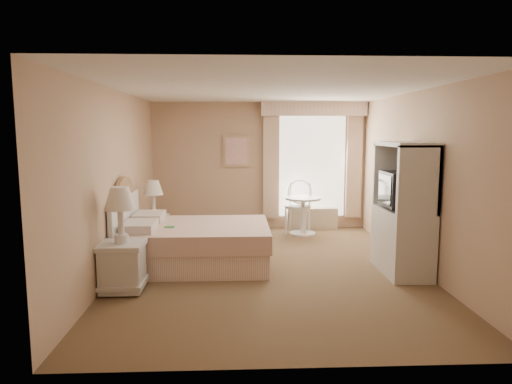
{
  "coord_description": "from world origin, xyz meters",
  "views": [
    {
      "loc": [
        -0.46,
        -6.26,
        1.93
      ],
      "look_at": [
        -0.17,
        0.3,
        1.06
      ],
      "focal_mm": 32.0,
      "sensor_mm": 36.0,
      "label": 1
    }
  ],
  "objects_px": {
    "cafe_chair": "(299,202)",
    "armoire": "(403,219)",
    "bed": "(191,242)",
    "round_table": "(303,210)",
    "nightstand_far": "(154,222)",
    "nightstand_near": "(122,253)"
  },
  "relations": [
    {
      "from": "cafe_chair",
      "to": "armoire",
      "type": "xyz_separation_m",
      "value": [
        1.08,
        -2.56,
        0.15
      ]
    },
    {
      "from": "bed",
      "to": "round_table",
      "type": "bearing_deg",
      "value": 45.36
    },
    {
      "from": "nightstand_far",
      "to": "cafe_chair",
      "type": "distance_m",
      "value": 2.77
    },
    {
      "from": "bed",
      "to": "nightstand_near",
      "type": "bearing_deg",
      "value": -123.94
    },
    {
      "from": "round_table",
      "to": "armoire",
      "type": "height_order",
      "value": "armoire"
    },
    {
      "from": "nightstand_far",
      "to": "armoire",
      "type": "height_order",
      "value": "armoire"
    },
    {
      "from": "nightstand_near",
      "to": "cafe_chair",
      "type": "bearing_deg",
      "value": 50.83
    },
    {
      "from": "bed",
      "to": "cafe_chair",
      "type": "relative_size",
      "value": 2.05
    },
    {
      "from": "nightstand_far",
      "to": "armoire",
      "type": "bearing_deg",
      "value": -23.21
    },
    {
      "from": "armoire",
      "to": "round_table",
      "type": "bearing_deg",
      "value": 112.85
    },
    {
      "from": "nightstand_far",
      "to": "cafe_chair",
      "type": "height_order",
      "value": "nightstand_far"
    },
    {
      "from": "nightstand_near",
      "to": "cafe_chair",
      "type": "distance_m",
      "value": 4.08
    },
    {
      "from": "nightstand_far",
      "to": "nightstand_near",
      "type": "bearing_deg",
      "value": -90.0
    },
    {
      "from": "bed",
      "to": "round_table",
      "type": "distance_m",
      "value": 2.74
    },
    {
      "from": "bed",
      "to": "nightstand_far",
      "type": "bearing_deg",
      "value": 123.07
    },
    {
      "from": "nightstand_far",
      "to": "armoire",
      "type": "xyz_separation_m",
      "value": [
        3.65,
        -1.57,
        0.33
      ]
    },
    {
      "from": "nightstand_far",
      "to": "armoire",
      "type": "relative_size",
      "value": 0.62
    },
    {
      "from": "round_table",
      "to": "nightstand_far",
      "type": "bearing_deg",
      "value": -162.22
    },
    {
      "from": "nightstand_near",
      "to": "armoire",
      "type": "relative_size",
      "value": 0.7
    },
    {
      "from": "nightstand_far",
      "to": "round_table",
      "type": "distance_m",
      "value": 2.77
    },
    {
      "from": "cafe_chair",
      "to": "armoire",
      "type": "relative_size",
      "value": 0.57
    },
    {
      "from": "nightstand_far",
      "to": "cafe_chair",
      "type": "xyz_separation_m",
      "value": [
        2.57,
        1.0,
        0.17
      ]
    }
  ]
}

